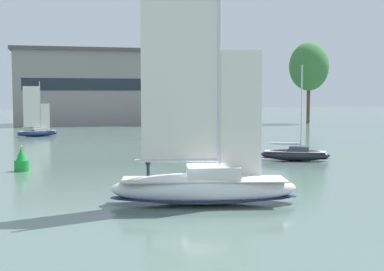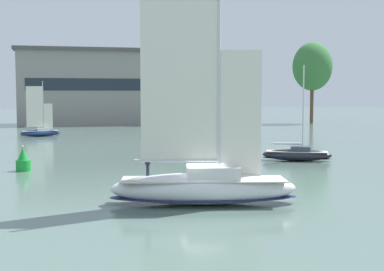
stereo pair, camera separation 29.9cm
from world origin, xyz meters
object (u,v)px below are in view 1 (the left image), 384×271
object	(u,v)px
sailboat_main	(204,184)
sailboat_moored_mid_channel	(37,132)
tree_shore_center	(309,67)
sailboat_moored_near_marina	(295,154)
tree_shore_left	(188,61)
channel_buoy	(22,161)

from	to	relation	value
sailboat_main	sailboat_moored_mid_channel	xyz separation A→B (m)	(-11.83, 54.53, -0.48)
tree_shore_center	sailboat_main	bearing A→B (deg)	-120.07
sailboat_moored_near_marina	sailboat_moored_mid_channel	size ratio (longest dim) A/B	1.11
tree_shore_center	sailboat_main	xyz separation A→B (m)	(-44.68, -77.16, -11.19)
sailboat_main	sailboat_moored_near_marina	bearing A→B (deg)	51.42
sailboat_moored_near_marina	tree_shore_center	bearing A→B (deg)	62.82
sailboat_moored_near_marina	sailboat_moored_mid_channel	xyz separation A→B (m)	(-26.04, 36.72, 0.09)
tree_shore_left	sailboat_moored_mid_channel	distance (m)	43.24
sailboat_moored_mid_channel	tree_shore_center	bearing A→B (deg)	21.82
tree_shore_center	tree_shore_left	bearing A→B (deg)	168.65
tree_shore_center	sailboat_main	distance (m)	89.86
sailboat_moored_mid_channel	channel_buoy	distance (m)	37.68
sailboat_main	sailboat_moored_mid_channel	bearing A→B (deg)	102.24
sailboat_moored_near_marina	channel_buoy	bearing A→B (deg)	-177.90
tree_shore_left	sailboat_main	world-z (taller)	tree_shore_left
sailboat_moored_near_marina	channel_buoy	xyz separation A→B (m)	(-25.87, -0.95, 0.25)
tree_shore_center	channel_buoy	world-z (taller)	tree_shore_center
sailboat_moored_mid_channel	sailboat_moored_near_marina	bearing A→B (deg)	-54.66
tree_shore_left	sailboat_main	bearing A→B (deg)	-102.74
tree_shore_center	sailboat_moored_mid_channel	bearing A→B (deg)	-158.18
sailboat_moored_near_marina	channel_buoy	distance (m)	25.89
sailboat_main	channel_buoy	world-z (taller)	sailboat_main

